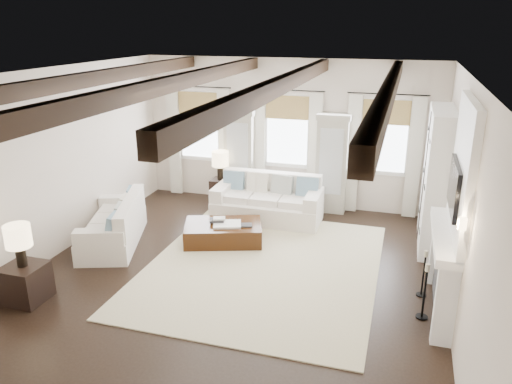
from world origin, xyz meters
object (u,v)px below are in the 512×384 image
(sofa_back, at_px, (268,202))
(side_table_front, at_px, (26,283))
(side_table_back, at_px, (221,192))
(ottoman, at_px, (223,233))
(sofa_left, at_px, (116,226))

(sofa_back, height_order, side_table_front, sofa_back)
(sofa_back, xyz_separation_m, side_table_front, (-2.54, -4.12, -0.10))
(side_table_front, relative_size, side_table_back, 0.92)
(side_table_back, bearing_deg, ottoman, -68.21)
(side_table_front, bearing_deg, sofa_back, 58.35)
(sofa_left, distance_m, side_table_front, 2.16)
(ottoman, height_order, side_table_front, side_table_front)
(sofa_back, xyz_separation_m, side_table_back, (-1.22, 0.49, -0.07))
(side_table_front, bearing_deg, ottoman, 53.48)
(ottoman, bearing_deg, side_table_front, -145.44)
(sofa_left, distance_m, side_table_back, 2.70)
(sofa_left, bearing_deg, side_table_back, 65.03)
(side_table_front, distance_m, side_table_back, 4.79)
(side_table_front, bearing_deg, sofa_left, 85.43)
(ottoman, height_order, side_table_back, side_table_back)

